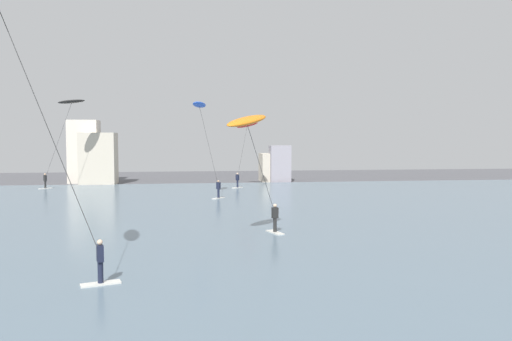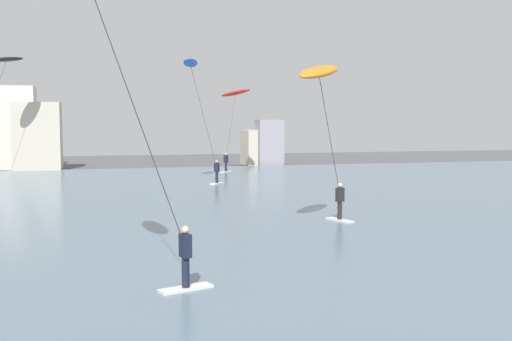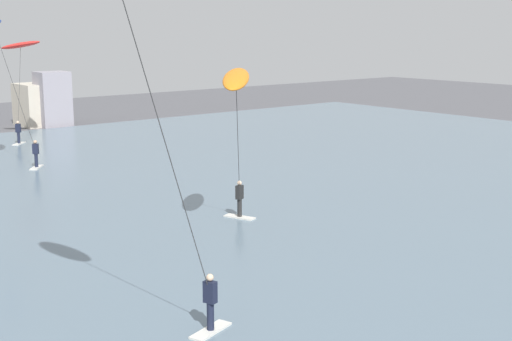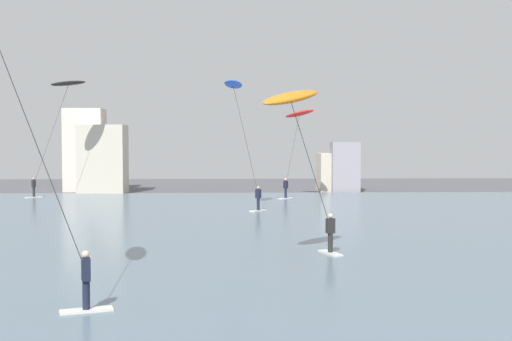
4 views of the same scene
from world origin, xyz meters
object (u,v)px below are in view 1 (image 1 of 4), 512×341
at_px(kitesurfer_orange, 250,133).
at_px(kitesurfer_black, 69,110).
at_px(kitesurfer_green, 2,13).
at_px(kitesurfer_red, 246,131).
at_px(kitesurfer_blue, 202,115).

height_order(kitesurfer_orange, kitesurfer_black, kitesurfer_black).
height_order(kitesurfer_green, kitesurfer_red, kitesurfer_green).
xyz_separation_m(kitesurfer_orange, kitesurfer_red, (3.04, 29.18, 0.62)).
bearing_deg(kitesurfer_orange, kitesurfer_black, 118.54).
bearing_deg(kitesurfer_black, kitesurfer_blue, -36.22).
xyz_separation_m(kitesurfer_green, kitesurfer_black, (-6.80, 36.83, -0.96)).
bearing_deg(kitesurfer_green, kitesurfer_orange, 39.23).
relative_size(kitesurfer_orange, kitesurfer_red, 0.92).
bearing_deg(kitesurfer_black, kitesurfer_red, -0.53).
relative_size(kitesurfer_blue, kitesurfer_black, 0.90).
bearing_deg(kitesurfer_blue, kitesurfer_black, 143.78).
xyz_separation_m(kitesurfer_black, kitesurfer_red, (19.00, -0.17, -2.21)).
height_order(kitesurfer_green, kitesurfer_orange, kitesurfer_green).
relative_size(kitesurfer_blue, kitesurfer_green, 0.79).
relative_size(kitesurfer_blue, kitesurfer_red, 1.20).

